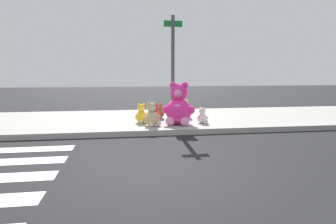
{
  "coord_description": "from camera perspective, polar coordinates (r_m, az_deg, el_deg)",
  "views": [
    {
      "loc": [
        -0.56,
        -4.68,
        1.67
      ],
      "look_at": [
        0.73,
        3.6,
        0.55
      ],
      "focal_mm": 32.01,
      "sensor_mm": 36.0,
      "label": 1
    }
  ],
  "objects": [
    {
      "name": "ground_plane",
      "position": [
        5.0,
        -1.96,
        -11.92
      ],
      "size": [
        60.0,
        60.0,
        0.0
      ],
      "primitive_type": "plane",
      "color": "black"
    },
    {
      "name": "plush_yellow",
      "position": [
        9.06,
        -5.05,
        -0.56
      ],
      "size": [
        0.42,
        0.42,
        0.59
      ],
      "color": "yellow",
      "rests_on": "sidewalk"
    },
    {
      "name": "plush_tan",
      "position": [
        8.51,
        -3.05,
        -0.81
      ],
      "size": [
        0.5,
        0.49,
        0.69
      ],
      "color": "tan",
      "rests_on": "sidewalk"
    },
    {
      "name": "plush_brown",
      "position": [
        9.88,
        -1.68,
        -0.04
      ],
      "size": [
        0.36,
        0.37,
        0.51
      ],
      "color": "olive",
      "rests_on": "sidewalk"
    },
    {
      "name": "plush_white",
      "position": [
        9.04,
        6.57,
        -0.88
      ],
      "size": [
        0.34,
        0.34,
        0.48
      ],
      "color": "white",
      "rests_on": "sidewalk"
    },
    {
      "name": "sidewalk",
      "position": [
        10.02,
        -5.52,
        -1.57
      ],
      "size": [
        28.0,
        4.4,
        0.15
      ],
      "primitive_type": "cube",
      "color": "#9E9B93",
      "rests_on": "ground_plane"
    },
    {
      "name": "plush_red",
      "position": [
        9.35,
        -2.57,
        -0.46
      ],
      "size": [
        0.4,
        0.35,
        0.52
      ],
      "color": "red",
      "rests_on": "sidewalk"
    },
    {
      "name": "plush_lime",
      "position": [
        9.99,
        3.26,
        0.31
      ],
      "size": [
        0.45,
        0.44,
        0.63
      ],
      "color": "#8CD133",
      "rests_on": "sidewalk"
    },
    {
      "name": "plush_pink_large",
      "position": [
        8.71,
        2.02,
        0.85
      ],
      "size": [
        0.93,
        0.88,
        1.24
      ],
      "color": "#F22D93",
      "rests_on": "sidewalk"
    },
    {
      "name": "sign_pole",
      "position": [
        9.21,
        0.93,
        8.72
      ],
      "size": [
        0.56,
        0.11,
        3.2
      ],
      "color": "#4C4C51",
      "rests_on": "sidewalk"
    }
  ]
}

